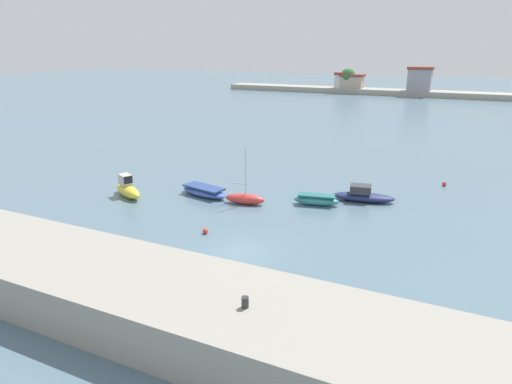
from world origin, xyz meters
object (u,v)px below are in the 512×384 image
(mooring_bollard, at_px, (245,302))
(moored_boat_2, at_px, (245,199))
(moored_boat_1, at_px, (204,191))
(mooring_buoy_1, at_px, (205,231))
(moored_boat_0, at_px, (128,189))
(moored_boat_3, at_px, (316,200))
(mooring_buoy_0, at_px, (444,184))
(mooring_buoy_2, at_px, (123,176))
(moored_boat_4, at_px, (363,195))

(mooring_bollard, relative_size, moored_boat_2, 0.10)
(moored_boat_1, relative_size, mooring_buoy_1, 13.11)
(moored_boat_0, xyz_separation_m, mooring_buoy_1, (10.88, -4.34, -0.49))
(moored_boat_1, height_order, moored_boat_3, moored_boat_3)
(moored_boat_1, distance_m, moored_boat_2, 4.42)
(mooring_buoy_0, xyz_separation_m, mooring_buoy_2, (-30.42, -11.26, -0.03))
(moored_boat_1, relative_size, moored_boat_2, 1.03)
(moored_boat_3, bearing_deg, moored_boat_4, 27.08)
(moored_boat_1, height_order, moored_boat_4, moored_boat_4)
(mooring_buoy_0, distance_m, mooring_buoy_2, 32.44)
(mooring_buoy_0, height_order, mooring_buoy_1, mooring_buoy_0)
(moored_boat_4, distance_m, mooring_buoy_1, 15.02)
(mooring_buoy_0, bearing_deg, moored_boat_2, -139.37)
(mooring_bollard, height_order, moored_boat_2, moored_boat_2)
(moored_boat_2, height_order, mooring_buoy_0, moored_boat_2)
(moored_boat_3, height_order, mooring_buoy_0, moored_boat_3)
(mooring_buoy_2, bearing_deg, mooring_buoy_1, -30.01)
(mooring_bollard, xyz_separation_m, moored_boat_2, (-9.10, 17.96, -2.18))
(moored_boat_4, bearing_deg, mooring_buoy_2, 176.71)
(moored_boat_4, relative_size, mooring_buoy_1, 13.92)
(mooring_bollard, bearing_deg, mooring_buoy_2, 140.76)
(moored_boat_4, bearing_deg, moored_boat_2, -161.52)
(mooring_bollard, xyz_separation_m, mooring_buoy_0, (6.17, 31.06, -2.45))
(mooring_bollard, height_order, moored_boat_1, mooring_bollard)
(moored_boat_3, xyz_separation_m, moored_boat_4, (3.38, 2.72, 0.08))
(moored_boat_3, height_order, mooring_buoy_2, moored_boat_3)
(moored_boat_1, height_order, mooring_buoy_1, moored_boat_1)
(moored_boat_2, relative_size, mooring_buoy_1, 12.68)
(mooring_bollard, distance_m, moored_boat_2, 20.25)
(moored_boat_2, bearing_deg, moored_boat_0, -174.81)
(moored_boat_4, bearing_deg, moored_boat_3, -152.12)
(moored_boat_0, height_order, moored_boat_1, moored_boat_0)
(moored_boat_0, distance_m, moored_boat_3, 17.02)
(moored_boat_1, height_order, moored_boat_2, moored_boat_2)
(moored_boat_4, bearing_deg, mooring_buoy_1, -136.50)
(moored_boat_1, xyz_separation_m, mooring_buoy_1, (4.74, -7.50, -0.22))
(moored_boat_0, xyz_separation_m, moored_boat_3, (16.22, 5.16, -0.24))
(mooring_buoy_2, bearing_deg, mooring_buoy_0, 20.31)
(mooring_buoy_1, height_order, mooring_buoy_2, mooring_buoy_1)
(moored_boat_0, bearing_deg, moored_boat_4, 48.13)
(mooring_buoy_0, relative_size, mooring_buoy_1, 1.06)
(moored_boat_0, height_order, moored_boat_2, moored_boat_2)
(moored_boat_0, relative_size, mooring_buoy_1, 10.76)
(moored_boat_4, bearing_deg, moored_boat_1, -171.67)
(moored_boat_3, bearing_deg, mooring_buoy_2, 169.73)
(moored_boat_0, distance_m, moored_boat_2, 10.90)
(moored_boat_0, relative_size, moored_boat_2, 0.85)
(mooring_buoy_2, bearing_deg, moored_boat_3, 1.51)
(moored_boat_0, bearing_deg, mooring_buoy_0, 57.80)
(mooring_bollard, height_order, mooring_buoy_2, mooring_bollard)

